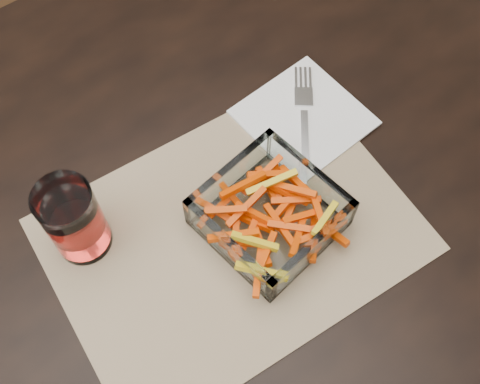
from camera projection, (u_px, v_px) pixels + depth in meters
name	position (u px, v px, depth m)	size (l,w,h in m)	color
dining_table	(123.00, 263.00, 0.85)	(1.60, 0.90, 0.75)	black
placemat	(232.00, 235.00, 0.77)	(0.45, 0.33, 0.00)	tan
glass_bowl	(270.00, 215.00, 0.76)	(0.17, 0.17, 0.06)	white
tumbler	(75.00, 222.00, 0.72)	(0.07, 0.07, 0.12)	white
napkin	(304.00, 117.00, 0.85)	(0.16, 0.16, 0.00)	white
fork	(304.00, 117.00, 0.85)	(0.13, 0.16, 0.00)	silver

